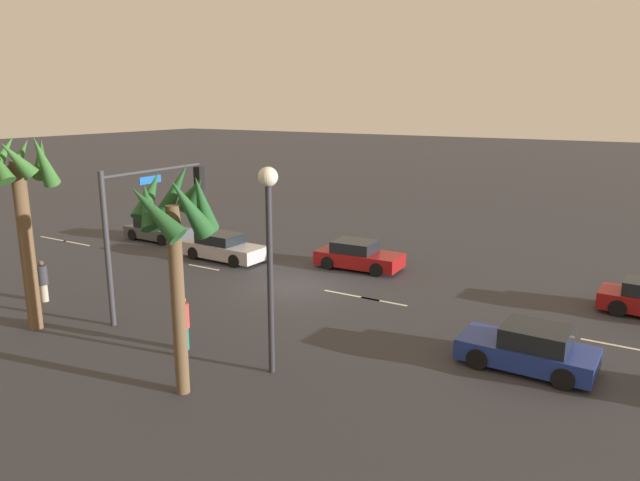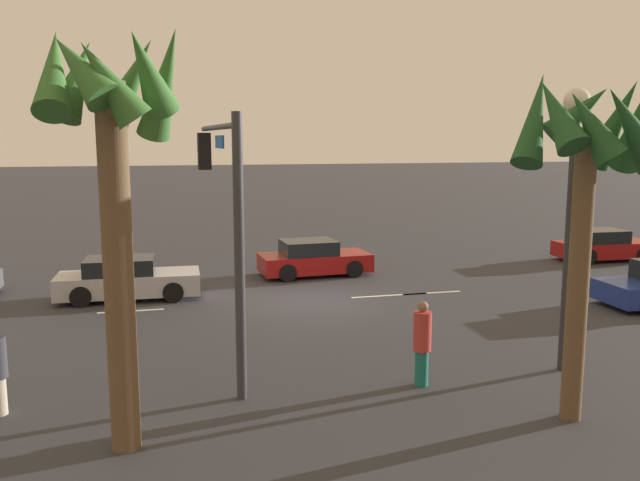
{
  "view_description": "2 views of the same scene",
  "coord_description": "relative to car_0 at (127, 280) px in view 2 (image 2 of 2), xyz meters",
  "views": [
    {
      "loc": [
        -13.53,
        20.52,
        7.87
      ],
      "look_at": [
        -0.57,
        -0.85,
        1.92
      ],
      "focal_mm": 33.0,
      "sensor_mm": 36.0,
      "label": 1
    },
    {
      "loc": [
        4.63,
        19.66,
        5.07
      ],
      "look_at": [
        -0.51,
        -0.98,
        1.75
      ],
      "focal_mm": 36.76,
      "sensor_mm": 36.0,
      "label": 2
    }
  ],
  "objects": [
    {
      "name": "lane_stripe_4",
      "position": [
        -0.15,
        1.66,
        -0.61
      ],
      "size": [
        1.92,
        0.14,
        0.01
      ],
      "primitive_type": "cube",
      "color": "silver",
      "rests_on": "ground_plane"
    },
    {
      "name": "streetlamp",
      "position": [
        -9.6,
        9.11,
        3.67
      ],
      "size": [
        0.56,
        0.56,
        6.12
      ],
      "color": "#2D2D33",
      "rests_on": "ground_plane"
    },
    {
      "name": "ground_plane",
      "position": [
        -5.67,
        1.66,
        -0.62
      ],
      "size": [
        220.0,
        220.0,
        0.0
      ],
      "primitive_type": "plane",
      "color": "#333338"
    },
    {
      "name": "car_1",
      "position": [
        -19.17,
        -2.14,
        -0.02
      ],
      "size": [
        4.08,
        1.91,
        1.31
      ],
      "color": "maroon",
      "rests_on": "ground_plane"
    },
    {
      "name": "palm_tree_0",
      "position": [
        -0.42,
        10.6,
        4.47
      ],
      "size": [
        2.47,
        2.28,
        6.89
      ],
      "color": "brown",
      "rests_on": "ground_plane"
    },
    {
      "name": "lane_stripe_3",
      "position": [
        -8.28,
        1.66,
        -0.61
      ],
      "size": [
        2.59,
        0.14,
        0.01
      ],
      "primitive_type": "cube",
      "color": "silver",
      "rests_on": "ground_plane"
    },
    {
      "name": "lane_stripe_2",
      "position": [
        -9.76,
        1.66,
        -0.61
      ],
      "size": [
        2.03,
        0.14,
        0.01
      ],
      "primitive_type": "cube",
      "color": "silver",
      "rests_on": "ground_plane"
    },
    {
      "name": "traffic_signal",
      "position": [
        -2.42,
        7.08,
        3.21
      ],
      "size": [
        0.52,
        5.45,
        5.57
      ],
      "color": "#38383D",
      "rests_on": "ground_plane"
    },
    {
      "name": "pedestrian_0",
      "position": [
        -6.22,
        9.24,
        0.32
      ],
      "size": [
        0.39,
        0.39,
        1.79
      ],
      "color": "#1E7266",
      "rests_on": "ground_plane"
    },
    {
      "name": "car_0",
      "position": [
        0.0,
        0.0,
        0.0
      ],
      "size": [
        4.48,
        1.91,
        1.33
      ],
      "color": "#B7B7BC",
      "rests_on": "ground_plane"
    },
    {
      "name": "car_3",
      "position": [
        -6.62,
        -2.11,
        -0.0
      ],
      "size": [
        4.16,
        2.07,
        1.33
      ],
      "color": "maroon",
      "rests_on": "ground_plane"
    },
    {
      "name": "palm_tree_1",
      "position": [
        -8.3,
        11.43,
        4.25
      ],
      "size": [
        2.55,
        2.62,
        6.36
      ],
      "color": "brown",
      "rests_on": "ground_plane"
    }
  ]
}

